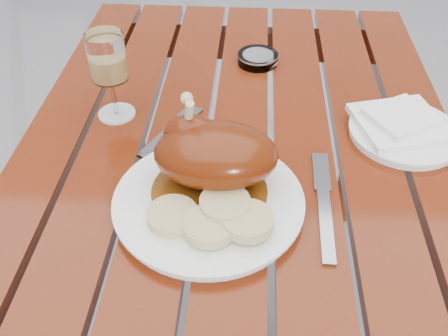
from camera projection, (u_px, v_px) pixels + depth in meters
The scene contains 10 objects.
table at pixel (236, 274), 1.15m from camera, with size 0.80×1.20×0.75m, color maroon.
dinner_plate at pixel (209, 203), 0.78m from camera, with size 0.30×0.30×0.02m, color white.
roast_duck at pixel (212, 154), 0.77m from camera, with size 0.20×0.18×0.14m.
bread_dumplings at pixel (213, 217), 0.72m from camera, with size 0.19×0.11×0.03m.
wine_glass at pixel (111, 77), 0.92m from camera, with size 0.07×0.07×0.17m, color tan.
side_plate at pixel (404, 133), 0.92m from camera, with size 0.20×0.20×0.02m, color white.
napkin at pixel (399, 123), 0.91m from camera, with size 0.15×0.14×0.01m, color white.
ashtray at pixel (258, 58), 1.12m from camera, with size 0.09×0.09×0.02m, color #B2B7BC.
fork at pixel (168, 133), 0.92m from camera, with size 0.02×0.16×0.01m, color gray.
knife at pixel (325, 212), 0.77m from camera, with size 0.02×0.21×0.01m, color gray.
Camera 1 is at (0.02, -0.70, 1.32)m, focal length 40.00 mm.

